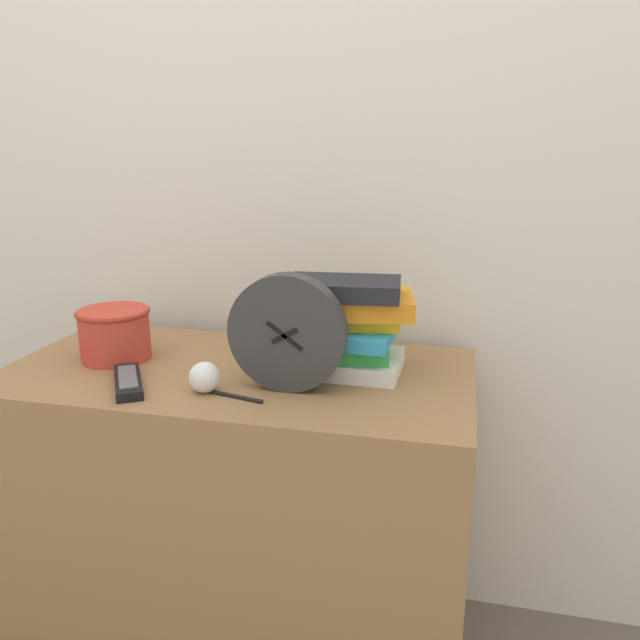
% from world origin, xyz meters
% --- Properties ---
extents(wall_back, '(6.00, 0.04, 2.40)m').
position_xyz_m(wall_back, '(0.00, 0.60, 1.20)').
color(wall_back, silver).
rests_on(wall_back, ground_plane).
extents(desk, '(1.04, 0.53, 0.77)m').
position_xyz_m(desk, '(0.00, 0.26, 0.38)').
color(desk, olive).
rests_on(desk, ground_plane).
extents(desk_clock, '(0.24, 0.04, 0.24)m').
position_xyz_m(desk_clock, '(0.14, 0.17, 0.89)').
color(desk_clock, '#333333').
rests_on(desk_clock, desk).
extents(book_stack, '(0.28, 0.21, 0.21)m').
position_xyz_m(book_stack, '(0.24, 0.31, 0.87)').
color(book_stack, white).
rests_on(book_stack, desk).
extents(basket, '(0.17, 0.17, 0.12)m').
position_xyz_m(basket, '(-0.30, 0.27, 0.83)').
color(basket, '#C63D2D').
rests_on(basket, desk).
extents(tv_remote, '(0.14, 0.18, 0.02)m').
position_xyz_m(tv_remote, '(-0.18, 0.12, 0.78)').
color(tv_remote, black).
rests_on(tv_remote, desk).
extents(crumpled_paper_ball, '(0.06, 0.06, 0.06)m').
position_xyz_m(crumpled_paper_ball, '(-0.02, 0.12, 0.80)').
color(crumpled_paper_ball, white).
rests_on(crumpled_paper_ball, desk).
extents(pen, '(0.13, 0.04, 0.01)m').
position_xyz_m(pen, '(0.05, 0.11, 0.77)').
color(pen, black).
rests_on(pen, desk).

